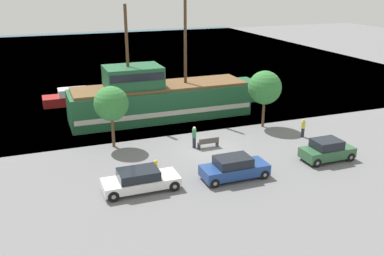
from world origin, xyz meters
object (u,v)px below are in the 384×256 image
parked_car_curb_front (234,168)px  pedestrian_walking_far (194,137)px  parked_car_curb_mid (327,150)px  pedestrian_walking_near (303,128)px  moored_boat_dockside (77,98)px  parked_car_curb_rear (140,180)px  fire_hydrant (156,165)px  bench_promenade_east (208,143)px  pirate_ship (159,98)px

parked_car_curb_front → pedestrian_walking_far: size_ratio=2.57×
parked_car_curb_mid → pedestrian_walking_far: pedestrian_walking_far is taller
pedestrian_walking_near → pedestrian_walking_far: (-9.54, 1.01, 0.09)m
parked_car_curb_front → pedestrian_walking_near: bearing=29.7°
moored_boat_dockside → pedestrian_walking_far: 18.00m
parked_car_curb_rear → moored_boat_dockside: bearing=93.6°
fire_hydrant → bench_promenade_east: size_ratio=0.45×
parked_car_curb_mid → moored_boat_dockside: bearing=124.8°
parked_car_curb_mid → fire_hydrant: bearing=167.2°
pirate_ship → pedestrian_walking_near: bearing=-43.9°
pirate_ship → fire_hydrant: 12.23m
moored_boat_dockside → parked_car_curb_rear: 22.14m
parked_car_curb_rear → fire_hydrant: bearing=55.7°
parked_car_curb_front → parked_car_curb_rear: size_ratio=0.94×
parked_car_curb_mid → parked_car_curb_rear: size_ratio=0.80×
fire_hydrant → parked_car_curb_rear: bearing=-124.3°
pedestrian_walking_far → fire_hydrant: bearing=-143.5°
pirate_ship → pedestrian_walking_far: size_ratio=10.44×
fire_hydrant → bench_promenade_east: bench_promenade_east is taller
parked_car_curb_mid → fire_hydrant: size_ratio=5.12×
moored_boat_dockside → pedestrian_walking_near: (16.75, -17.50, 0.16)m
parked_car_curb_mid → bench_promenade_east: 9.05m
moored_boat_dockside → parked_car_curb_mid: bearing=-55.2°
pirate_ship → parked_car_curb_mid: bearing=-58.8°
pirate_ship → pedestrian_walking_far: bearing=-87.4°
parked_car_curb_front → bench_promenade_east: 5.75m
moored_boat_dockside → parked_car_curb_front: bearing=-71.1°
parked_car_curb_rear → parked_car_curb_front: bearing=-4.9°
pirate_ship → parked_car_curb_rear: pirate_ship is taller
parked_car_curb_mid → fire_hydrant: parked_car_curb_mid is taller
bench_promenade_east → pedestrian_walking_near: size_ratio=1.05×
parked_car_curb_rear → fire_hydrant: 3.16m
pirate_ship → bench_promenade_east: bearing=-80.9°
moored_boat_dockside → parked_car_curb_rear: moored_boat_dockside is taller
parked_car_curb_rear → bench_promenade_east: parked_car_curb_rear is taller
parked_car_curb_mid → parked_car_curb_rear: (-14.15, 0.22, -0.07)m
parked_car_curb_rear → pedestrian_walking_far: (5.83, 5.61, 0.19)m
moored_boat_dockside → pedestrian_walking_near: size_ratio=4.57×
parked_car_curb_rear → bench_promenade_east: 8.62m
parked_car_curb_front → moored_boat_dockside: bearing=108.9°
moored_boat_dockside → fire_hydrant: size_ratio=9.66×
moored_boat_dockside → bench_promenade_east: bearing=-64.0°
pirate_ship → fire_hydrant: size_ratio=24.19×
pirate_ship → bench_promenade_east: pirate_ship is taller
parked_car_curb_rear → fire_hydrant: parked_car_curb_rear is taller
bench_promenade_east → pedestrian_walking_far: size_ratio=0.96×
parked_car_curb_mid → bench_promenade_east: (-7.26, 5.39, -0.36)m
moored_boat_dockside → parked_car_curb_rear: size_ratio=1.52×
moored_boat_dockside → bench_promenade_east: size_ratio=4.36×
parked_car_curb_rear → bench_promenade_east: bearing=36.9°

